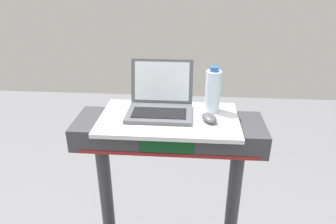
% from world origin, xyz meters
% --- Properties ---
extents(desk_board, '(0.65, 0.39, 0.02)m').
position_xyz_m(desk_board, '(0.00, 0.70, 1.20)').
color(desk_board, silver).
rests_on(desk_board, treadmill_base).
extents(laptop, '(0.31, 0.28, 0.23)m').
position_xyz_m(laptop, '(-0.05, 0.76, 1.26)').
color(laptop, '#515459').
rests_on(laptop, desk_board).
extents(computer_mouse, '(0.09, 0.12, 0.03)m').
position_xyz_m(computer_mouse, '(0.19, 0.67, 1.23)').
color(computer_mouse, '#4C4C51').
rests_on(computer_mouse, desk_board).
extents(water_bottle, '(0.07, 0.07, 0.22)m').
position_xyz_m(water_bottle, '(0.20, 0.79, 1.32)').
color(water_bottle, silver).
rests_on(water_bottle, desk_board).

